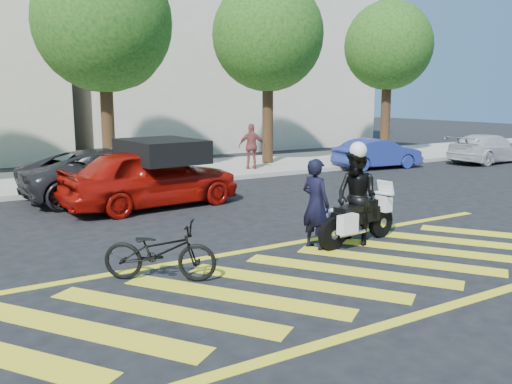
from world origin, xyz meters
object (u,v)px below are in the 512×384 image
officer_bike (316,204)px  police_motorcycle (357,218)px  officer_moto (357,197)px  bicycle (160,251)px  parked_right (378,154)px  red_convertible (151,177)px  parked_mid_left (114,173)px  parked_mid_right (133,168)px  parked_far_right (488,148)px

officer_bike → police_motorcycle: (0.90, -0.16, -0.36)m
officer_moto → bicycle: bearing=-98.4°
parked_right → officer_bike: bearing=137.4°
red_convertible → parked_mid_left: 1.83m
officer_moto → red_convertible: size_ratio=0.40×
officer_bike → parked_mid_left: size_ratio=0.34×
parked_mid_left → parked_right: (10.80, 0.73, -0.11)m
parked_right → bicycle: bearing=129.7°
parked_mid_right → parked_right: 10.00m
parked_mid_left → parked_far_right: 16.20m
parked_mid_right → parked_right: bearing=-91.1°
parked_right → officer_moto: bearing=140.9°
police_motorcycle → red_convertible: red_convertible is taller
parked_mid_left → parked_far_right: parked_mid_left is taller
parked_far_right → parked_mid_left: bearing=85.2°
red_convertible → parked_mid_right: red_convertible is taller
police_motorcycle → bicycle: bearing=171.5°
red_convertible → parked_far_right: red_convertible is taller
red_convertible → parked_right: size_ratio=1.29×
parked_mid_left → parked_mid_right: size_ratio=1.20×
bicycle → red_convertible: bearing=16.6°
parked_mid_right → red_convertible: bearing=170.8°
police_motorcycle → officer_moto: officer_moto is taller
bicycle → parked_far_right: 18.96m
red_convertible → parked_mid_right: size_ratio=1.09×
parked_mid_right → parked_far_right: 15.44m
parked_mid_left → parked_far_right: (16.20, -0.37, -0.10)m
officer_bike → parked_mid_left: 7.28m
bicycle → parked_right: parked_right is taller
officer_bike → police_motorcycle: 0.98m
red_convertible → parked_right: 10.66m
officer_bike → bicycle: 3.24m
police_motorcycle → red_convertible: size_ratio=0.46×
officer_bike → parked_far_right: size_ratio=0.41×
bicycle → police_motorcycle: (4.10, 0.02, 0.04)m
bicycle → officer_moto: officer_moto is taller
officer_bike → parked_mid_right: bearing=-4.4°
officer_moto → parked_right: 11.41m
officer_moto → police_motorcycle: bearing=61.6°
bicycle → police_motorcycle: 4.10m
officer_bike → bicycle: bearing=82.0°
officer_moto → parked_mid_right: size_ratio=0.44×
officer_moto → parked_far_right: (13.58, 6.85, -0.32)m
police_motorcycle → parked_mid_right: parked_mid_right is taller
police_motorcycle → red_convertible: (-2.19, 5.46, 0.28)m
police_motorcycle → parked_mid_left: bearing=101.3°
bicycle → officer_moto: (4.09, 0.03, 0.46)m
parked_far_right → red_convertible: bearing=91.6°
bicycle → parked_far_right: parked_far_right is taller
officer_moto → parked_mid_right: 8.16m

